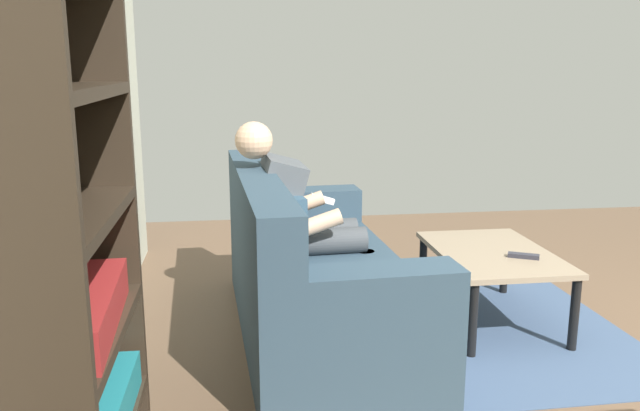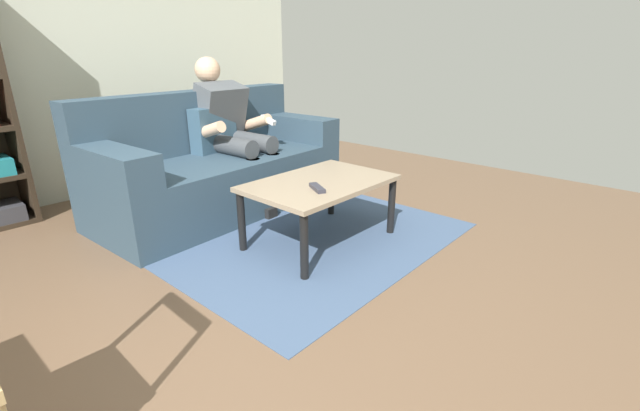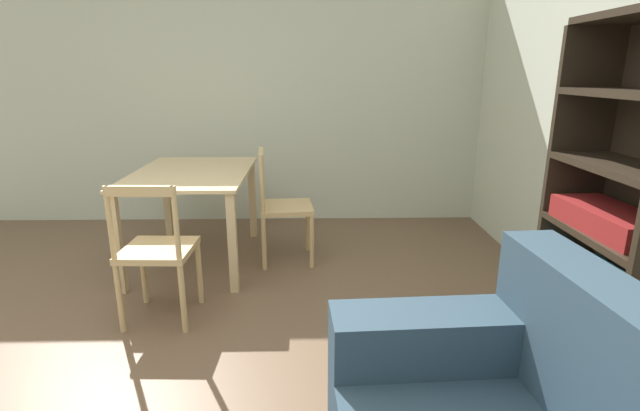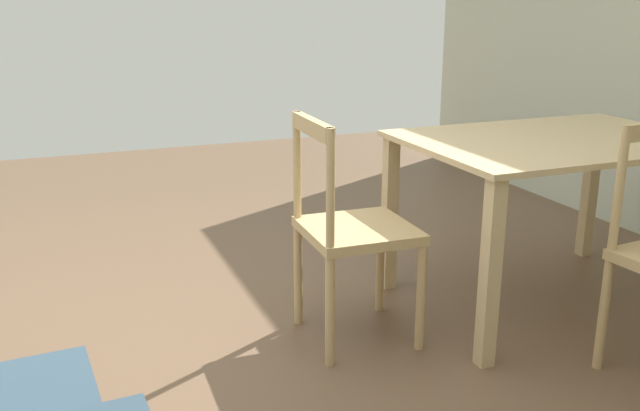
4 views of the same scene
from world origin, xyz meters
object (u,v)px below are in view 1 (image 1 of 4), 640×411
Objects in this scene: couch at (309,277)px; bookshelf at (54,328)px; coffee_table at (492,260)px; person_lounging at (298,220)px; tv_remote at (524,256)px.

couch is 1.84m from bookshelf.
coffee_table is at bearing -52.05° from bookshelf.
coffee_table is (-0.14, -1.13, -0.24)m from person_lounging.
couch is at bearing -31.40° from bookshelf.
tv_remote is 0.09× the size of bookshelf.
bookshelf is at bearing 148.60° from couch.
bookshelf is (-1.58, 2.03, 0.37)m from coffee_table.
couch is at bearing 92.57° from coffee_table.
coffee_table is at bearing -87.43° from couch.
couch is 12.08× the size of tv_remote.
person_lounging is (0.19, 0.04, 0.28)m from couch.
couch is 2.12× the size of coffee_table.
person_lounging reaches higher than couch.
tv_remote is at bearing -143.15° from coffee_table.
tv_remote is (-0.30, -1.25, -0.18)m from person_lounging.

